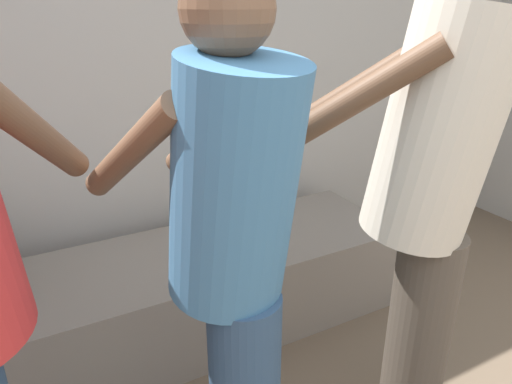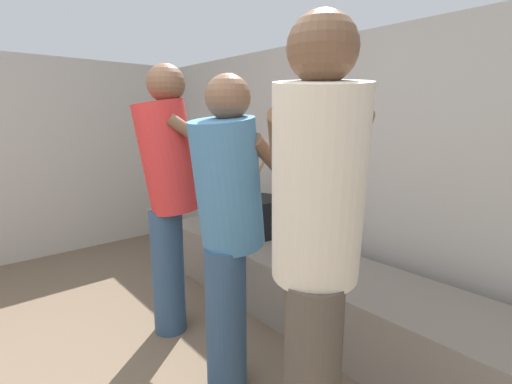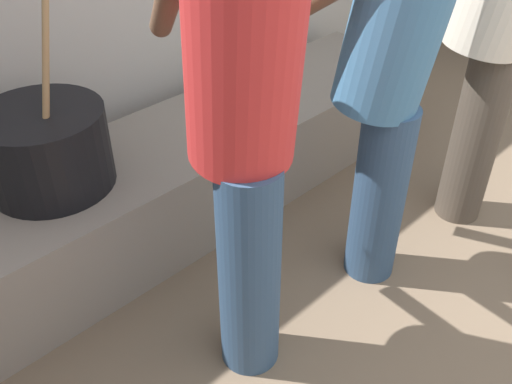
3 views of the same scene
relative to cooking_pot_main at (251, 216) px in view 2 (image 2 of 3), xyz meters
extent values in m
cube|color=#ADA8A0|center=(0.82, 0.47, 0.39)|extent=(5.55, 0.20, 1.90)
cube|color=slate|center=(0.62, -0.05, -0.36)|extent=(2.75, 0.60, 0.41)
cylinder|color=black|center=(0.00, 0.00, 0.00)|extent=(0.46, 0.46, 0.30)
cylinder|color=#937047|center=(0.08, 0.00, 0.35)|extent=(0.22, 0.17, 0.51)
cylinder|color=beige|center=(1.44, -0.92, 0.56)|extent=(0.48, 0.49, 0.68)
sphere|color=brown|center=(1.43, -0.91, 0.98)|extent=(0.22, 0.22, 0.22)
cylinder|color=brown|center=(1.37, -0.65, 0.63)|extent=(0.39, 0.40, 0.37)
cylinder|color=brown|center=(1.18, -0.83, 0.63)|extent=(0.39, 0.40, 0.37)
cylinder|color=navy|center=(0.86, -0.88, -0.19)|extent=(0.20, 0.20, 0.74)
cylinder|color=teal|center=(0.85, -0.85, 0.47)|extent=(0.39, 0.45, 0.63)
sphere|color=brown|center=(0.85, -0.84, 0.87)|extent=(0.20, 0.20, 0.20)
cylinder|color=brown|center=(0.92, -0.59, 0.54)|extent=(0.19, 0.45, 0.35)
cylinder|color=brown|center=(0.66, -0.67, 0.54)|extent=(0.19, 0.45, 0.35)
cylinder|color=navy|center=(0.21, -0.85, -0.17)|extent=(0.20, 0.20, 0.79)
cylinder|color=red|center=(0.22, -0.82, 0.55)|extent=(0.44, 0.48, 0.68)
sphere|color=brown|center=(0.22, -0.81, 0.97)|extent=(0.22, 0.22, 0.22)
cylinder|color=brown|center=(0.45, -0.67, 0.62)|extent=(0.28, 0.46, 0.37)
cylinder|color=brown|center=(0.21, -0.54, 0.62)|extent=(0.28, 0.46, 0.37)
camera|label=1|loc=(0.41, -1.78, 0.88)|focal=32.96mm
camera|label=2|loc=(2.19, -1.83, 0.78)|focal=25.76mm
camera|label=3|loc=(-0.68, -1.78, 1.09)|focal=39.84mm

